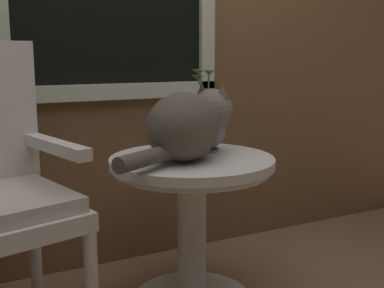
% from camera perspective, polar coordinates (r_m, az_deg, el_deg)
% --- Properties ---
extents(wicker_side_table, '(0.61, 0.61, 0.59)m').
position_cam_1_polar(wicker_side_table, '(1.86, 0.00, -7.06)').
color(wicker_side_table, silver).
rests_on(wicker_side_table, ground_plane).
extents(cat, '(0.57, 0.38, 0.27)m').
position_cam_1_polar(cat, '(1.76, -0.45, 2.33)').
color(cat, brown).
rests_on(cat, wicker_side_table).
extents(pewter_vase_with_ivy, '(0.14, 0.14, 0.32)m').
position_cam_1_polar(pewter_vase_with_ivy, '(1.91, 1.80, 2.10)').
color(pewter_vase_with_ivy, slate).
rests_on(pewter_vase_with_ivy, wicker_side_table).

